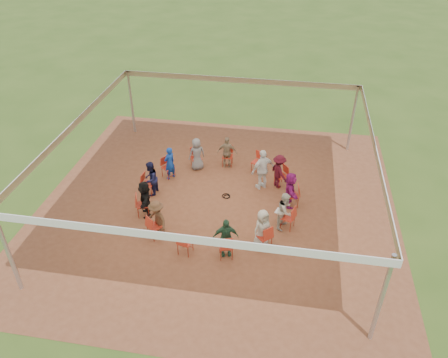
% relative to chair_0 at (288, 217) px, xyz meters
% --- Properties ---
extents(ground, '(80.00, 80.00, 0.00)m').
position_rel_chair_0_xyz_m(ground, '(-2.61, 0.89, -0.45)').
color(ground, '#355119').
rests_on(ground, ground).
extents(dirt_patch, '(13.00, 13.00, 0.00)m').
position_rel_chair_0_xyz_m(dirt_patch, '(-2.61, 0.89, -0.44)').
color(dirt_patch, brown).
rests_on(dirt_patch, ground).
extents(tent, '(10.33, 10.33, 3.00)m').
position_rel_chair_0_xyz_m(tent, '(-2.61, 0.89, 1.92)').
color(tent, '#B2B2B7').
rests_on(tent, ground).
extents(chair_0, '(0.55, 0.54, 0.90)m').
position_rel_chair_0_xyz_m(chair_0, '(0.00, 0.00, 0.00)').
color(chair_0, red).
rests_on(chair_0, ground).
extents(chair_1, '(0.50, 0.48, 0.90)m').
position_rel_chair_0_xyz_m(chair_1, '(0.11, 1.31, 0.00)').
color(chair_1, red).
rests_on(chair_1, ground).
extents(chair_2, '(0.60, 0.60, 0.90)m').
position_rel_chair_0_xyz_m(chair_2, '(-0.39, 2.53, 0.00)').
color(chair_2, red).
rests_on(chair_2, ground).
extents(chair_3, '(0.57, 0.58, 0.90)m').
position_rel_chair_0_xyz_m(chair_3, '(-1.41, 3.37, 0.00)').
color(chair_3, red).
rests_on(chair_3, ground).
extents(chair_4, '(0.43, 0.45, 0.90)m').
position_rel_chair_0_xyz_m(chair_4, '(-2.70, 3.64, 0.00)').
color(chair_4, red).
rests_on(chair_4, ground).
extents(chair_5, '(0.58, 0.59, 0.90)m').
position_rel_chair_0_xyz_m(chair_5, '(-3.97, 3.29, 0.00)').
color(chair_5, red).
rests_on(chair_5, ground).
extents(chair_6, '(0.60, 0.59, 0.90)m').
position_rel_chair_0_xyz_m(chair_6, '(-4.93, 2.38, 0.00)').
color(chair_6, red).
rests_on(chair_6, ground).
extents(chair_7, '(0.47, 0.46, 0.90)m').
position_rel_chair_0_xyz_m(chair_7, '(-5.36, 1.13, 0.00)').
color(chair_7, red).
rests_on(chair_7, ground).
extents(chair_8, '(0.57, 0.56, 0.90)m').
position_rel_chair_0_xyz_m(chair_8, '(-5.15, -0.17, 0.00)').
color(chair_8, red).
rests_on(chair_8, ground).
extents(chair_9, '(0.60, 0.61, 0.90)m').
position_rel_chair_0_xyz_m(chair_9, '(-4.37, -1.23, 0.00)').
color(chair_9, red).
rests_on(chair_9, ground).
extents(chair_10, '(0.50, 0.52, 0.90)m').
position_rel_chair_0_xyz_m(chair_10, '(-3.18, -1.81, 0.00)').
color(chair_10, red).
rests_on(chair_10, ground).
extents(chair_11, '(0.52, 0.54, 0.90)m').
position_rel_chair_0_xyz_m(chair_11, '(-1.86, -1.76, 0.00)').
color(chair_11, red).
rests_on(chair_11, ground).
extents(chair_12, '(0.61, 0.61, 0.90)m').
position_rel_chair_0_xyz_m(chair_12, '(-0.71, -1.11, 0.00)').
color(chair_12, red).
rests_on(chair_12, ground).
extents(person_seated_0, '(0.59, 0.77, 1.40)m').
position_rel_chair_0_xyz_m(person_seated_0, '(-0.11, 0.04, 0.26)').
color(person_seated_0, '#B0AB9A').
rests_on(person_seated_0, ground).
extents(person_seated_1, '(0.68, 1.36, 1.40)m').
position_rel_chair_0_xyz_m(person_seated_1, '(-0.00, 1.30, 0.26)').
color(person_seated_1, '#881667').
rests_on(person_seated_1, ground).
extents(person_seated_2, '(0.90, 0.99, 1.40)m').
position_rel_chair_0_xyz_m(person_seated_2, '(-0.49, 2.46, 0.26)').
color(person_seated_2, '#3F0B16').
rests_on(person_seated_2, ground).
extents(person_seated_3, '(0.83, 0.45, 1.40)m').
position_rel_chair_0_xyz_m(person_seated_3, '(-2.70, 3.52, 0.26)').
color(person_seated_3, '#947D5E').
rests_on(person_seated_3, ground).
extents(person_seated_4, '(0.78, 0.67, 1.40)m').
position_rel_chair_0_xyz_m(person_seated_4, '(-3.91, 3.18, 0.26)').
color(person_seated_4, slate).
rests_on(person_seated_4, ground).
extents(person_seated_5, '(0.56, 0.61, 1.40)m').
position_rel_chair_0_xyz_m(person_seated_5, '(-4.83, 2.31, 0.26)').
color(person_seated_5, navy).
rests_on(person_seated_5, ground).
extents(person_seated_6, '(0.45, 0.71, 1.40)m').
position_rel_chair_0_xyz_m(person_seated_6, '(-5.24, 1.12, 0.26)').
color(person_seated_6, '#141639').
rests_on(person_seated_6, ground).
extents(person_seated_7, '(0.95, 1.39, 1.40)m').
position_rel_chair_0_xyz_m(person_seated_7, '(-5.04, -0.13, 0.26)').
color(person_seated_7, black).
rests_on(person_seated_7, ground).
extents(person_seated_8, '(0.98, 0.92, 1.40)m').
position_rel_chair_0_xyz_m(person_seated_8, '(-4.29, -1.14, 0.26)').
color(person_seated_8, '#533722').
rests_on(person_seated_8, ground).
extents(person_seated_9, '(0.90, 0.63, 1.40)m').
position_rel_chair_0_xyz_m(person_seated_9, '(-1.89, -1.65, 0.26)').
color(person_seated_9, '#2A5239').
rests_on(person_seated_9, ground).
extents(person_seated_10, '(0.76, 0.75, 1.40)m').
position_rel_chair_0_xyz_m(person_seated_10, '(-0.79, -1.02, 0.26)').
color(person_seated_10, '#B0AB9A').
rests_on(person_seated_10, ground).
extents(standing_person, '(1.09, 1.02, 1.69)m').
position_rel_chair_0_xyz_m(standing_person, '(-1.11, 2.26, 0.40)').
color(standing_person, white).
rests_on(standing_person, ground).
extents(cable_coil, '(0.35, 0.35, 0.03)m').
position_rel_chair_0_xyz_m(cable_coil, '(-2.38, 1.42, -0.43)').
color(cable_coil, black).
rests_on(cable_coil, ground).
extents(laptop, '(0.35, 0.39, 0.23)m').
position_rel_chair_0_xyz_m(laptop, '(-0.27, 0.09, 0.21)').
color(laptop, '#B7B7BC').
rests_on(laptop, ground).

